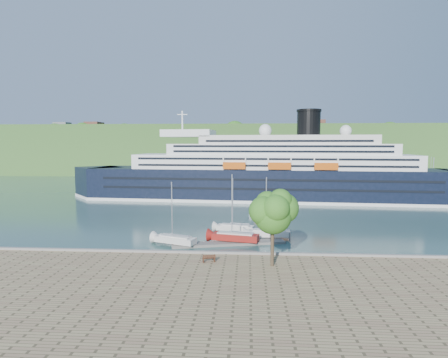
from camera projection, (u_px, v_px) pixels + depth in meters
ground at (215, 261)px, 48.77m from camera, size 400.00×400.00×0.00m
far_hillside at (240, 150)px, 191.67m from camera, size 400.00×50.00×24.00m
quay_coping at (215, 252)px, 48.47m from camera, size 220.00×0.50×0.30m
cruise_ship at (265, 155)px, 100.26m from camera, size 108.29×22.92×24.13m
park_bench at (209, 258)px, 44.93m from camera, size 1.76×1.13×1.05m
promenade_tree at (273, 225)px, 43.15m from camera, size 5.91×5.91×9.79m
floating_pontoon at (229, 243)px, 56.40m from camera, size 17.20×5.90×0.38m
sailboat_white_near at (175, 216)px, 55.30m from camera, size 7.30×4.40×9.13m
sailboat_red at (235, 211)px, 56.53m from camera, size 8.12×3.84×10.12m
sailboat_white_far at (269, 210)px, 59.20m from camera, size 7.34×2.05×9.48m
tender_launch at (266, 210)px, 80.50m from camera, size 7.22×3.37×1.92m
sailboat_extra at (235, 207)px, 63.24m from camera, size 7.18×3.30×8.95m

